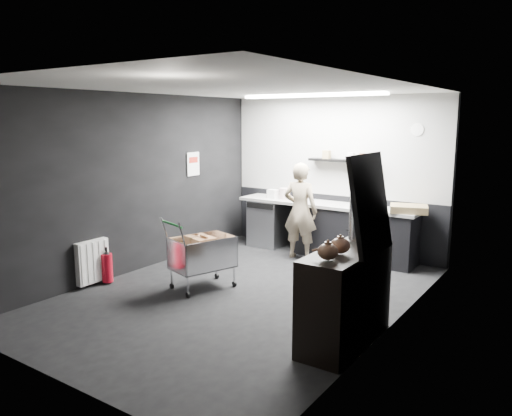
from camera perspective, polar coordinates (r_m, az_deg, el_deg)
The scene contains 22 objects.
floor at distance 6.78m, azimuth -1.53°, elevation -9.80°, with size 5.50×5.50×0.00m, color black.
ceiling at distance 6.39m, azimuth -1.64°, elevation 13.61°, with size 5.50×5.50×0.00m, color silver.
wall_back at distance 8.81m, azimuth 8.97°, elevation 3.74°, with size 5.50×5.50×0.00m, color black.
wall_front at distance 4.55m, azimuth -22.32°, elevation -2.86°, with size 5.50×5.50×0.00m, color black.
wall_left at distance 7.78m, azimuth -13.63°, elevation 2.75°, with size 5.50×5.50×0.00m, color black.
wall_right at distance 5.53m, azimuth 15.45°, elevation -0.26°, with size 5.50×5.50×0.00m, color black.
kitchen_wall_panel at distance 8.75m, azimuth 9.01°, elevation 6.99°, with size 3.95×0.02×1.70m, color #B9B9B5.
dado_panel at distance 8.92m, azimuth 8.77°, elevation -1.70°, with size 3.95×0.02×1.00m, color black.
floating_shelf at distance 8.58m, azimuth 9.86°, elevation 5.36°, with size 1.20×0.22×0.04m, color black.
wall_clock at distance 8.23m, azimuth 17.97°, elevation 8.52°, with size 0.20×0.20×0.03m, color white.
poster at distance 8.66m, azimuth -7.21°, elevation 5.01°, with size 0.02×0.30×0.40m, color white.
poster_red_band at distance 8.65m, azimuth -7.19°, elevation 5.47°, with size 0.01×0.22×0.10m, color red.
radiator at distance 7.37m, azimuth -18.19°, elevation -5.83°, with size 0.10×0.50×0.60m, color white.
ceiling_strip at distance 7.96m, azimuth 6.39°, elevation 12.66°, with size 2.40×0.20×0.04m, color white.
prep_counter at distance 8.60m, azimuth 8.68°, elevation -2.43°, with size 3.20×0.61×0.90m.
person at distance 8.31m, azimuth 5.08°, elevation -0.34°, with size 0.59×0.39×1.61m, color beige.
shopping_cart at distance 6.92m, azimuth -6.14°, elevation -5.39°, with size 0.79×1.05×0.98m.
sideboard at distance 5.31m, azimuth 10.48°, elevation -8.58°, with size 0.57×1.32×1.98m.
fire_extinguisher at distance 7.43m, azimuth -16.65°, elevation -6.46°, with size 0.15×0.15×0.50m.
cardboard_box at distance 7.99m, azimuth 17.06°, elevation -0.09°, with size 0.55×0.42×0.11m, color #987F51.
pink_tub at distance 8.94m, azimuth 3.29°, elevation 1.67°, with size 0.19×0.19×0.19m, color beige.
white_container at distance 9.02m, azimuth 1.92°, elevation 1.63°, with size 0.18×0.14×0.16m, color white.
Camera 1 is at (3.74, -5.17, 2.32)m, focal length 35.00 mm.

